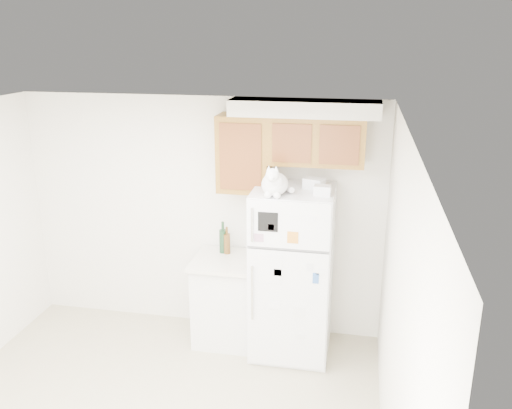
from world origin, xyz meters
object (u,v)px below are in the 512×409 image
(storage_box_back, at_px, (314,183))
(bottle_green, at_px, (223,237))
(base_counter, at_px, (226,299))
(refrigerator, at_px, (292,273))
(storage_box_front, at_px, (322,190))
(bottle_amber, at_px, (227,240))
(cat, at_px, (275,183))

(storage_box_back, distance_m, bottle_green, 1.15)
(storage_box_back, bearing_deg, base_counter, -162.64)
(refrigerator, bearing_deg, storage_box_back, 20.74)
(storage_box_front, xyz_separation_m, bottle_amber, (-0.97, 0.33, -0.68))
(refrigerator, bearing_deg, bottle_amber, 164.22)
(refrigerator, xyz_separation_m, storage_box_back, (0.18, 0.07, 0.90))
(storage_box_back, xyz_separation_m, bottle_green, (-0.93, 0.15, -0.66))
(base_counter, relative_size, bottle_green, 2.76)
(storage_box_front, bearing_deg, bottle_amber, 162.59)
(cat, xyz_separation_m, storage_box_front, (0.42, 0.09, -0.07))
(refrigerator, relative_size, storage_box_front, 11.33)
(storage_box_front, relative_size, bottle_amber, 0.52)
(base_counter, bearing_deg, cat, -28.67)
(base_counter, distance_m, storage_box_front, 1.62)
(base_counter, height_order, bottle_green, bottle_green)
(refrigerator, relative_size, base_counter, 1.85)
(base_counter, relative_size, storage_box_back, 5.11)
(storage_box_back, bearing_deg, refrigerator, -141.49)
(storage_box_back, bearing_deg, bottle_amber, -170.70)
(bottle_green, relative_size, bottle_amber, 1.16)
(storage_box_front, bearing_deg, storage_box_back, 116.40)
(storage_box_back, xyz_separation_m, bottle_amber, (-0.88, 0.13, -0.69))
(cat, xyz_separation_m, bottle_green, (-0.60, 0.44, -0.73))
(bottle_amber, bearing_deg, storage_box_front, -18.80)
(refrigerator, relative_size, bottle_amber, 5.89)
(storage_box_back, height_order, storage_box_front, storage_box_back)
(refrigerator, xyz_separation_m, base_counter, (-0.69, 0.07, -0.39))
(bottle_amber, bearing_deg, refrigerator, -15.78)
(cat, relative_size, bottle_amber, 1.50)
(cat, distance_m, bottle_amber, 1.02)
(cat, distance_m, bottle_green, 1.04)
(base_counter, height_order, cat, cat)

